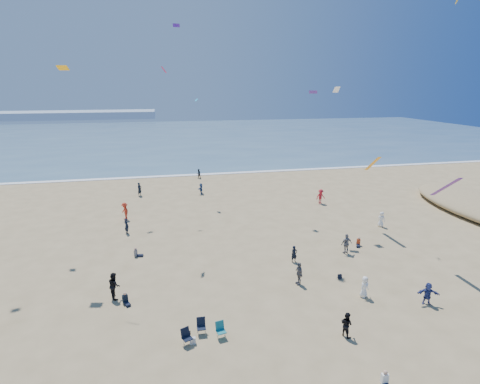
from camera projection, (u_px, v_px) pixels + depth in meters
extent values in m
plane|color=tan|center=(235.00, 367.00, 19.82)|extent=(220.00, 220.00, 0.00)
cube|color=#476B84|center=(171.00, 137.00, 109.18)|extent=(220.00, 100.00, 0.06)
cube|color=white|center=(182.00, 175.00, 62.14)|extent=(220.00, 1.20, 0.08)
cube|color=#7A8EA8|center=(29.00, 116.00, 167.24)|extent=(110.00, 20.00, 3.20)
imported|color=black|center=(346.00, 324.00, 22.11)|extent=(0.85, 0.93, 1.55)
imported|color=white|center=(381.00, 219.00, 39.43)|extent=(0.87, 0.95, 1.63)
imported|color=black|center=(199.00, 174.00, 60.19)|extent=(0.90, 0.82, 1.52)
imported|color=navy|center=(428.00, 293.00, 25.38)|extent=(1.52, 0.94, 1.57)
imported|color=#2E4D7F|center=(201.00, 189.00, 51.44)|extent=(1.00, 1.46, 1.51)
imported|color=red|center=(125.00, 211.00, 41.53)|extent=(1.22, 1.44, 1.93)
imported|color=black|center=(127.00, 226.00, 37.59)|extent=(0.64, 0.69, 1.57)
imported|color=white|center=(364.00, 287.00, 26.23)|extent=(0.90, 0.78, 1.56)
imported|color=gray|center=(346.00, 244.00, 33.04)|extent=(1.13, 0.61, 1.84)
imported|color=black|center=(140.00, 189.00, 50.40)|extent=(0.77, 0.80, 1.85)
imported|color=slate|center=(299.00, 273.00, 27.91)|extent=(0.49, 1.05, 1.76)
imported|color=black|center=(114.00, 285.00, 26.07)|extent=(0.98, 1.11, 1.91)
imported|color=black|center=(294.00, 254.00, 31.46)|extent=(0.57, 0.41, 1.45)
imported|color=red|center=(321.00, 196.00, 47.18)|extent=(1.27, 0.84, 1.84)
cube|color=silver|center=(193.00, 341.00, 21.56)|extent=(0.35, 0.20, 0.40)
cube|color=black|center=(188.00, 335.00, 22.09)|extent=(0.30, 0.22, 0.38)
cube|color=black|center=(340.00, 277.00, 28.87)|extent=(0.28, 0.18, 0.34)
cube|color=red|center=(164.00, 70.00, 32.39)|extent=(0.48, 0.80, 0.52)
cube|color=#FFB10F|center=(63.00, 68.00, 28.33)|extent=(0.90, 0.65, 0.36)
cube|color=#20ACE2|center=(196.00, 100.00, 46.44)|extent=(0.42, 0.72, 0.31)
cube|color=#44228D|center=(313.00, 92.00, 36.20)|extent=(0.88, 0.72, 0.30)
cube|color=white|center=(336.00, 90.00, 37.36)|extent=(0.60, 0.49, 0.58)
cube|color=#64219F|center=(176.00, 25.00, 44.78)|extent=(0.86, 0.39, 0.45)
cube|color=yellow|center=(457.00, 1.00, 34.75)|extent=(0.72, 0.75, 0.43)
cube|color=#5B228B|center=(446.00, 187.00, 28.78)|extent=(0.35, 3.14, 2.21)
cube|color=orange|center=(373.00, 164.00, 37.39)|extent=(0.35, 2.64, 1.87)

